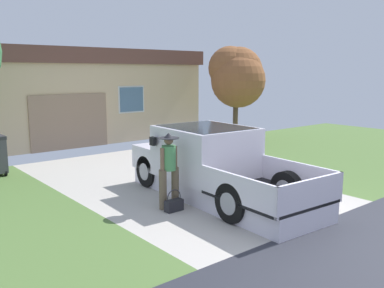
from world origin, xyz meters
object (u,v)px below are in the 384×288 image
Objects in this scene: neighbor_tree at (236,75)px; handbag at (174,204)px; house_with_garage at (77,94)px; pickup_truck at (209,165)px; person_with_hat at (169,168)px.

handbag is at bearing -142.93° from neighbor_tree.
house_with_garage is at bearing 134.59° from neighbor_tree.
handbag is (-1.37, -0.41, -0.59)m from pickup_truck.
person_with_hat is 3.48× the size of handbag.
pickup_truck is at bearing -139.53° from neighbor_tree.
person_with_hat is 10.94m from house_with_garage.
handbag is 10.00m from neighbor_tree.
house_with_garage reaches higher than handbag.
handbag is 0.12× the size of neighbor_tree.
house_with_garage reaches higher than pickup_truck.
person_with_hat is at bearing 75.24° from handbag.
house_with_garage is 2.57× the size of neighbor_tree.
handbag is 11.31m from house_with_garage.
house_with_garage is at bearing 85.46° from pickup_truck.
house_with_garage is (1.41, 10.40, 1.20)m from pickup_truck.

